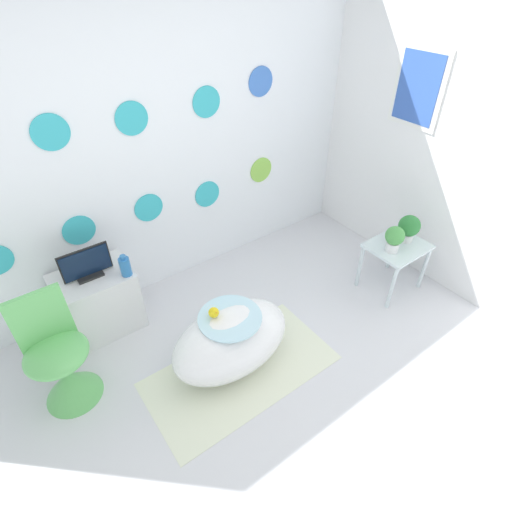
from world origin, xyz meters
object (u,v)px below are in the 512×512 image
(potted_plant_right, at_px, (409,227))
(bathtub, at_px, (231,340))
(chair, at_px, (64,369))
(potted_plant_left, at_px, (394,238))
(tv, at_px, (86,265))
(vase, at_px, (125,266))

(potted_plant_right, bearing_deg, bathtub, 176.25)
(chair, height_order, potted_plant_left, chair)
(tv, distance_m, potted_plant_left, 2.35)
(bathtub, xyz_separation_m, vase, (-0.39, 0.77, 0.34))
(bathtub, bearing_deg, chair, 156.85)
(bathtub, relative_size, potted_plant_left, 3.89)
(tv, bearing_deg, bathtub, -56.20)
(bathtub, xyz_separation_m, potted_plant_right, (1.70, -0.11, 0.33))
(tv, xyz_separation_m, potted_plant_left, (2.10, -1.05, -0.04))
(potted_plant_left, bearing_deg, chair, 167.19)
(tv, bearing_deg, chair, -128.89)
(bathtub, height_order, potted_plant_right, potted_plant_right)
(chair, bearing_deg, potted_plant_left, -12.81)
(tv, height_order, potted_plant_right, tv)
(chair, distance_m, potted_plant_left, 2.58)
(tv, bearing_deg, potted_plant_left, -26.66)
(bathtub, distance_m, potted_plant_left, 1.53)
(bathtub, distance_m, tv, 1.17)
(bathtub, bearing_deg, potted_plant_right, -3.75)
(chair, xyz_separation_m, vase, (0.62, 0.34, 0.33))
(potted_plant_left, bearing_deg, bathtub, 174.77)
(potted_plant_left, distance_m, potted_plant_right, 0.22)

